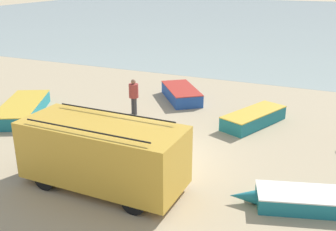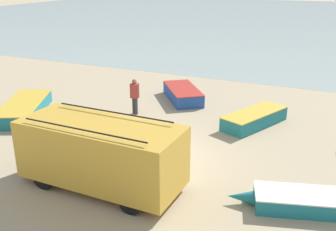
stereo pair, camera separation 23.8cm
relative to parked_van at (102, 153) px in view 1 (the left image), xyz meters
The scene contains 8 objects.
ground_plane 3.07m from the parked_van, 80.63° to the left, with size 200.00×200.00×0.00m, color tan.
sea_water 54.79m from the parked_van, 89.52° to the left, with size 120.00×80.00×0.01m, color #99A89E.
parked_van is the anchor object (origin of this frame).
fishing_rowboat_0 10.01m from the parked_van, 97.00° to the left, with size 3.32×3.90×0.69m.
fishing_rowboat_1 6.77m from the parked_van, 12.36° to the left, with size 4.67×2.23×0.51m.
fishing_rowboat_2 8.53m from the parked_van, 66.01° to the left, with size 2.56×4.32×0.65m.
fishing_rowboat_3 8.74m from the parked_van, 149.42° to the left, with size 3.53×5.32×0.66m.
fisherman_2 7.07m from the parked_van, 109.98° to the left, with size 0.47×0.47×1.80m.
Camera 1 is at (6.09, -12.46, 6.74)m, focal length 42.00 mm.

